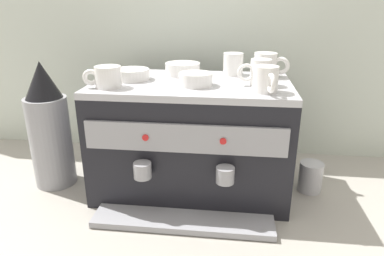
# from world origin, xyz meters

# --- Properties ---
(ground_plane) EXTENTS (4.00, 4.00, 0.00)m
(ground_plane) POSITION_xyz_m (0.00, 0.00, 0.00)
(ground_plane) COLOR #9E998E
(tiled_backsplash_wall) EXTENTS (2.80, 0.03, 0.93)m
(tiled_backsplash_wall) POSITION_xyz_m (0.00, 0.36, 0.47)
(tiled_backsplash_wall) COLOR silver
(tiled_backsplash_wall) RESTS_ON ground_plane
(espresso_machine) EXTENTS (0.67, 0.50, 0.40)m
(espresso_machine) POSITION_xyz_m (0.00, -0.01, 0.20)
(espresso_machine) COLOR black
(espresso_machine) RESTS_ON ground_plane
(ceramic_cup_0) EXTENTS (0.11, 0.07, 0.08)m
(ceramic_cup_0) POSITION_xyz_m (0.22, -0.02, 0.44)
(ceramic_cup_0) COLOR white
(ceramic_cup_0) RESTS_ON espresso_machine
(ceramic_cup_1) EXTENTS (0.13, 0.08, 0.08)m
(ceramic_cup_1) POSITION_xyz_m (0.26, 0.11, 0.44)
(ceramic_cup_1) COLOR white
(ceramic_cup_1) RESTS_ON espresso_machine
(ceramic_cup_2) EXTENTS (0.07, 0.12, 0.08)m
(ceramic_cup_2) POSITION_xyz_m (0.14, 0.13, 0.44)
(ceramic_cup_2) COLOR white
(ceramic_cup_2) RESTS_ON espresso_machine
(ceramic_cup_3) EXTENTS (0.08, 0.12, 0.08)m
(ceramic_cup_3) POSITION_xyz_m (0.24, -0.12, 0.44)
(ceramic_cup_3) COLOR white
(ceramic_cup_3) RESTS_ON espresso_machine
(ceramic_cup_4) EXTENTS (0.12, 0.08, 0.07)m
(ceramic_cup_4) POSITION_xyz_m (-0.26, -0.11, 0.44)
(ceramic_cup_4) COLOR white
(ceramic_cup_4) RESTS_ON espresso_machine
(ceramic_bowl_0) EXTENTS (0.11, 0.11, 0.04)m
(ceramic_bowl_0) POSITION_xyz_m (0.02, -0.06, 0.42)
(ceramic_bowl_0) COLOR white
(ceramic_bowl_0) RESTS_ON espresso_machine
(ceramic_bowl_1) EXTENTS (0.13, 0.13, 0.04)m
(ceramic_bowl_1) POSITION_xyz_m (-0.05, 0.11, 0.42)
(ceramic_bowl_1) COLOR white
(ceramic_bowl_1) RESTS_ON espresso_machine
(ceramic_bowl_2) EXTENTS (0.12, 0.12, 0.04)m
(ceramic_bowl_2) POSITION_xyz_m (-0.21, 0.01, 0.42)
(ceramic_bowl_2) COLOR white
(ceramic_bowl_2) RESTS_ON espresso_machine
(coffee_grinder) EXTENTS (0.15, 0.15, 0.47)m
(coffee_grinder) POSITION_xyz_m (-0.52, -0.04, 0.22)
(coffee_grinder) COLOR #939399
(coffee_grinder) RESTS_ON ground_plane
(milk_pitcher) EXTENTS (0.09, 0.09, 0.11)m
(milk_pitcher) POSITION_xyz_m (0.44, 0.01, 0.06)
(milk_pitcher) COLOR #B7B7BC
(milk_pitcher) RESTS_ON ground_plane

